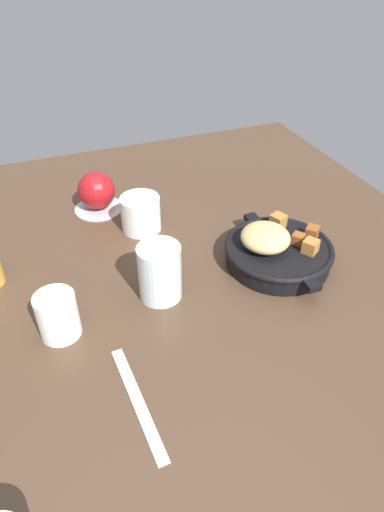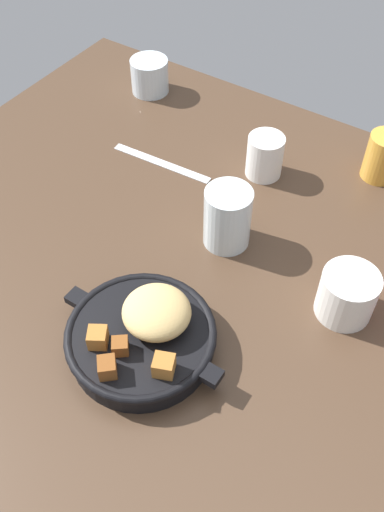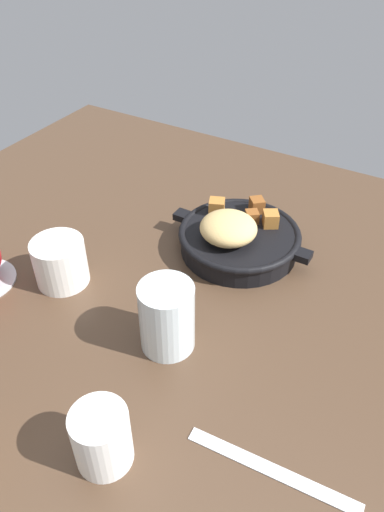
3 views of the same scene
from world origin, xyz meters
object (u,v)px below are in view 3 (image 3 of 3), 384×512
(white_creamer_pitcher, at_px, (102,438))
(water_glass_tall, at_px, (167,317))
(ceramic_mug_white, at_px, (60,262))
(cast_iron_skillet, at_px, (238,237))
(butter_knife, at_px, (272,470))

(white_creamer_pitcher, xyz_separation_m, water_glass_tall, (0.03, -0.17, 0.01))
(white_creamer_pitcher, xyz_separation_m, ceramic_mug_white, (0.24, -0.20, -0.00))
(cast_iron_skillet, distance_m, water_glass_tall, 0.23)
(ceramic_mug_white, bearing_deg, water_glass_tall, 172.83)
(cast_iron_skillet, bearing_deg, white_creamer_pitcher, 95.19)
(ceramic_mug_white, bearing_deg, butter_knife, 163.08)
(white_creamer_pitcher, relative_size, water_glass_tall, 0.76)
(water_glass_tall, bearing_deg, white_creamer_pitcher, 99.22)
(ceramic_mug_white, xyz_separation_m, water_glass_tall, (-0.21, 0.03, 0.01))
(butter_knife, distance_m, white_creamer_pitcher, 0.18)
(cast_iron_skillet, bearing_deg, ceramic_mug_white, 45.42)
(ceramic_mug_white, bearing_deg, white_creamer_pitcher, 139.91)
(butter_knife, xyz_separation_m, water_glass_tall, (0.19, -0.10, 0.05))
(butter_knife, relative_size, white_creamer_pitcher, 2.57)
(butter_knife, bearing_deg, white_creamer_pitcher, 21.68)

